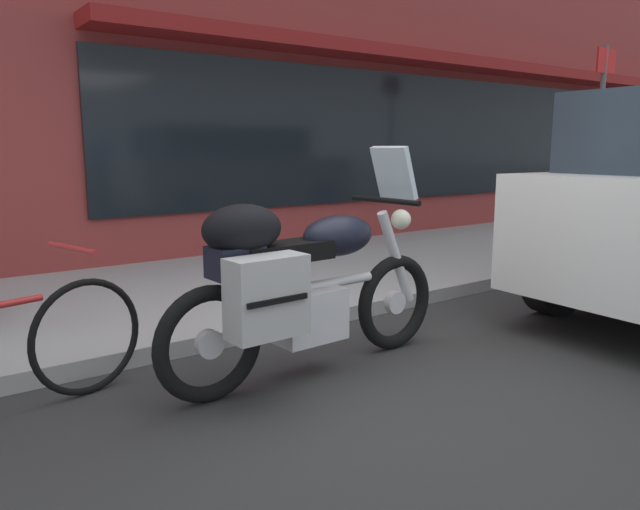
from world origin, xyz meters
TOP-DOWN VIEW (x-y plane):
  - ground_plane at (0.00, 0.00)m, footprint 80.00×80.00m
  - storefront_building at (6.99, 4.29)m, footprint 21.97×0.90m
  - touring_motorcycle at (-0.49, 0.48)m, footprint 2.12×0.72m
  - parking_sign_pole at (5.50, 2.01)m, footprint 0.44×0.07m

SIDE VIEW (x-z plane):
  - ground_plane at x=0.00m, z-range 0.00..0.00m
  - touring_motorcycle at x=-0.49m, z-range -0.09..1.32m
  - parking_sign_pole at x=5.50m, z-range 0.35..2.96m
  - storefront_building at x=6.99m, z-range -0.07..6.31m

